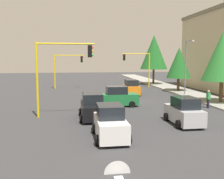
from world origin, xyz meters
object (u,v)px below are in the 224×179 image
(car_white, at_px, (110,123))
(car_black, at_px, (93,107))
(car_green, at_px, (118,97))
(tree_roadside_near, at_px, (223,56))
(car_silver, at_px, (184,112))
(street_lamp_curbside, at_px, (187,61))
(traffic_signal_far_left, at_px, (138,63))
(traffic_signal_far_right, at_px, (67,64))
(tree_roadside_far, at_px, (154,52))
(pedestrian_crossing, at_px, (208,99))
(tree_roadside_mid, at_px, (179,63))
(traffic_signal_near_right, at_px, (60,64))
(car_orange, at_px, (131,88))

(car_white, relative_size, car_black, 0.93)
(car_green, relative_size, car_white, 0.99)
(tree_roadside_near, height_order, car_silver, tree_roadside_near)
(car_green, bearing_deg, car_silver, 23.83)
(street_lamp_curbside, distance_m, car_black, 16.71)
(traffic_signal_far_left, xyz_separation_m, car_silver, (23.75, -2.64, -3.04))
(traffic_signal_far_right, relative_size, car_silver, 1.42)
(tree_roadside_far, distance_m, pedestrian_crossing, 22.84)
(tree_roadside_mid, relative_size, car_black, 1.52)
(traffic_signal_far_right, distance_m, pedestrian_crossing, 22.89)
(traffic_signal_far_right, height_order, car_green, traffic_signal_far_right)
(traffic_signal_far_right, xyz_separation_m, tree_roadside_mid, (6.00, 15.63, 0.31))
(traffic_signal_near_right, xyz_separation_m, car_white, (6.18, 3.13, -3.31))
(car_black, distance_m, car_orange, 13.89)
(traffic_signal_far_right, bearing_deg, tree_roadside_far, 104.81)
(traffic_signal_far_left, relative_size, car_white, 1.45)
(street_lamp_curbside, relative_size, car_white, 1.83)
(car_black, height_order, pedestrian_crossing, car_black)
(traffic_signal_near_right, xyz_separation_m, tree_roadside_mid, (-14.00, 15.74, -0.14))
(traffic_signal_far_right, relative_size, car_black, 1.29)
(traffic_signal_far_right, xyz_separation_m, street_lamp_curbside, (10.39, 14.83, 0.60))
(tree_roadside_near, height_order, car_white, tree_roadside_near)
(street_lamp_curbside, distance_m, car_white, 20.02)
(traffic_signal_far_left, distance_m, tree_roadside_far, 5.82)
(traffic_signal_far_left, relative_size, car_black, 1.36)
(tree_roadside_mid, bearing_deg, car_silver, -21.42)
(tree_roadside_near, bearing_deg, street_lamp_curbside, -166.95)
(pedestrian_crossing, bearing_deg, traffic_signal_far_left, -173.14)
(car_green, bearing_deg, car_orange, 158.31)
(traffic_signal_far_right, height_order, tree_roadside_near, tree_roadside_near)
(car_green, xyz_separation_m, car_white, (10.18, -2.22, -0.00))
(tree_roadside_far, xyz_separation_m, car_green, (20.00, -9.89, -4.86))
(tree_roadside_mid, xyz_separation_m, car_white, (20.18, -12.61, -3.16))
(traffic_signal_far_left, relative_size, pedestrian_crossing, 3.26)
(tree_roadside_near, height_order, tree_roadside_far, tree_roadside_far)
(traffic_signal_far_right, distance_m, tree_roadside_near, 22.75)
(street_lamp_curbside, relative_size, car_silver, 1.89)
(car_silver, bearing_deg, traffic_signal_near_right, -113.12)
(car_white, height_order, car_orange, same)
(tree_roadside_near, xyz_separation_m, tree_roadside_far, (-20.00, -1.00, 0.81))
(car_black, bearing_deg, street_lamp_curbside, 130.38)
(traffic_signal_far_right, xyz_separation_m, car_black, (20.98, 2.38, -2.85))
(street_lamp_curbside, xyz_separation_m, car_white, (15.79, -11.81, -3.45))
(traffic_signal_far_right, height_order, car_black, traffic_signal_far_right)
(tree_roadside_far, bearing_deg, car_black, -27.05)
(car_orange, bearing_deg, street_lamp_curbside, 73.19)
(street_lamp_curbside, bearing_deg, traffic_signal_far_right, -125.01)
(car_white, xyz_separation_m, car_orange, (-17.77, 5.24, 0.00))
(tree_roadside_far, bearing_deg, tree_roadside_mid, 2.86)
(car_white, relative_size, car_orange, 0.97)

